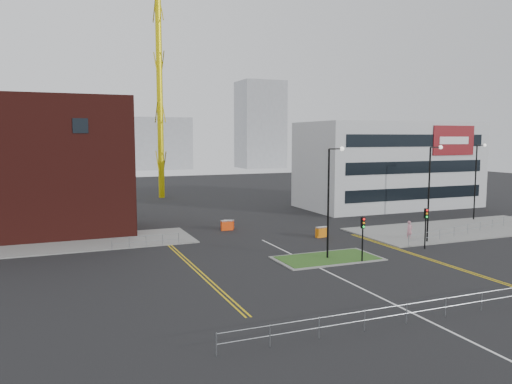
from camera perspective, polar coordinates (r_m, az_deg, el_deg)
ground at (r=34.10m, az=12.12°, el=-10.79°), size 200.00×200.00×0.00m
pavement_left at (r=49.84m, az=-23.53°, el=-5.67°), size 28.00×8.00×0.12m
pavement_right at (r=58.39m, az=22.30°, el=-3.93°), size 24.00×10.00×0.12m
island_kerb at (r=41.64m, az=8.16°, el=-7.53°), size 8.60×4.60×0.08m
grass_island at (r=41.63m, az=8.16°, el=-7.50°), size 8.00×4.00×0.12m
brick_building at (r=55.09m, az=-26.81°, el=2.40°), size 24.20×10.07×14.24m
office_block at (r=73.89m, az=14.93°, el=3.02°), size 25.00×12.20×12.00m
tower_crane at (r=85.27m, az=-7.17°, el=18.63°), size 51.33×15.15×41.14m
streetlamp_island at (r=40.81m, az=8.54°, el=-0.15°), size 1.46×0.36×9.18m
streetlamp_right_near at (r=49.51m, az=19.36°, el=0.69°), size 1.46×0.36×9.18m
streetlamp_right_far at (r=64.95m, az=23.94°, el=1.75°), size 1.46×0.36×9.18m
traffic_light_island at (r=40.49m, az=12.12°, el=-4.34°), size 0.28×0.33×3.65m
traffic_light_right at (r=46.90m, az=18.84°, el=-3.09°), size 0.28×0.33×3.65m
railing_front at (r=29.36m, az=18.92°, el=-12.22°), size 24.05×0.05×1.10m
railing_left at (r=46.38m, az=-12.45°, el=-5.29°), size 6.05×0.05×1.10m
railing_right at (r=55.48m, az=23.03°, el=-3.72°), size 19.05×5.05×1.10m
centre_line at (r=35.69m, az=10.29°, el=-9.97°), size 0.15×30.00×0.01m
yellow_left_a at (r=39.32m, az=-7.50°, el=-8.39°), size 0.12×24.00×0.01m
yellow_left_b at (r=39.40m, az=-7.08°, el=-8.36°), size 0.12×24.00×0.01m
yellow_right_a at (r=44.31m, az=17.95°, el=-6.97°), size 0.12×20.00×0.01m
yellow_right_b at (r=44.50m, az=18.25°, el=-6.93°), size 0.12×20.00×0.01m
skyline_b at (r=159.42m, az=-11.96°, el=5.44°), size 24.00×12.00×16.00m
skyline_c at (r=164.65m, az=0.49°, el=7.69°), size 14.00×12.00×28.00m
skyline_d at (r=167.21m, az=-18.66°, el=4.60°), size 30.00×12.00×12.00m
pedestrian at (r=50.96m, az=17.14°, el=-4.19°), size 0.68×0.45×1.83m
barrier_left at (r=54.60m, az=-3.13°, el=-3.67°), size 1.17×0.81×0.94m
barrier_mid at (r=53.63m, az=-3.34°, el=-3.77°), size 1.29×0.46×1.08m
barrier_right at (r=50.25m, az=7.50°, el=-4.51°), size 1.29×0.57×1.05m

